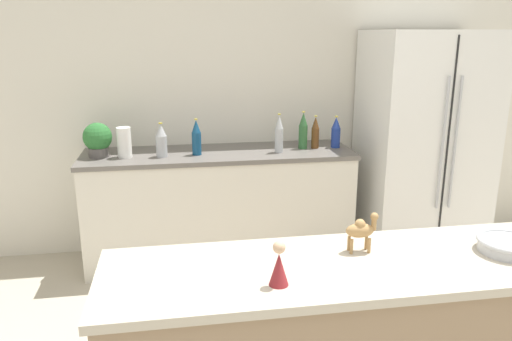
% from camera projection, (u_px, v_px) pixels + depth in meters
% --- Properties ---
extents(wall_back, '(8.00, 0.06, 2.55)m').
position_uv_depth(wall_back, '(250.00, 96.00, 4.14)').
color(wall_back, silver).
rests_on(wall_back, ground_plane).
extents(back_counter, '(2.10, 0.63, 0.89)m').
position_uv_depth(back_counter, '(220.00, 206.00, 4.00)').
color(back_counter, silver).
rests_on(back_counter, ground_plane).
extents(refrigerator, '(0.94, 0.76, 1.81)m').
position_uv_depth(refrigerator, '(423.00, 145.00, 4.06)').
color(refrigerator, white).
rests_on(refrigerator, ground_plane).
extents(potted_plant, '(0.21, 0.21, 0.26)m').
position_uv_depth(potted_plant, '(98.00, 139.00, 3.69)').
color(potted_plant, '#595451').
rests_on(potted_plant, back_counter).
extents(paper_towel_roll, '(0.10, 0.10, 0.22)m').
position_uv_depth(paper_towel_roll, '(124.00, 142.00, 3.68)').
color(paper_towel_roll, white).
rests_on(paper_towel_roll, back_counter).
extents(back_bottle_0, '(0.06, 0.06, 0.26)m').
position_uv_depth(back_bottle_0, '(315.00, 133.00, 3.97)').
color(back_bottle_0, brown).
rests_on(back_bottle_0, back_counter).
extents(back_bottle_1, '(0.07, 0.07, 0.28)m').
position_uv_depth(back_bottle_1, '(196.00, 138.00, 3.75)').
color(back_bottle_1, navy).
rests_on(back_bottle_1, back_counter).
extents(back_bottle_2, '(0.07, 0.07, 0.30)m').
position_uv_depth(back_bottle_2, '(303.00, 131.00, 3.95)').
color(back_bottle_2, '#2D6033').
rests_on(back_bottle_2, back_counter).
extents(back_bottle_3, '(0.08, 0.08, 0.26)m').
position_uv_depth(back_bottle_3, '(161.00, 141.00, 3.69)').
color(back_bottle_3, '#B2B7BC').
rests_on(back_bottle_3, back_counter).
extents(back_bottle_4, '(0.07, 0.07, 0.26)m').
position_uv_depth(back_bottle_4, '(336.00, 133.00, 3.99)').
color(back_bottle_4, navy).
rests_on(back_bottle_4, back_counter).
extents(back_bottle_5, '(0.07, 0.07, 0.30)m').
position_uv_depth(back_bottle_5, '(279.00, 134.00, 3.82)').
color(back_bottle_5, '#B2B7BC').
rests_on(back_bottle_5, back_counter).
extents(fruit_bowl, '(0.25, 0.25, 0.06)m').
position_uv_depth(fruit_bowl, '(508.00, 245.00, 2.03)').
color(fruit_bowl, '#B7BABF').
rests_on(fruit_bowl, bar_counter).
extents(camel_figurine, '(0.13, 0.06, 0.17)m').
position_uv_depth(camel_figurine, '(361.00, 229.00, 2.02)').
color(camel_figurine, '#A87F4C').
rests_on(camel_figurine, bar_counter).
extents(wise_man_figurine_blue, '(0.07, 0.07, 0.17)m').
position_uv_depth(wise_man_figurine_blue, '(279.00, 266.00, 1.75)').
color(wise_man_figurine_blue, maroon).
rests_on(wise_man_figurine_blue, bar_counter).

